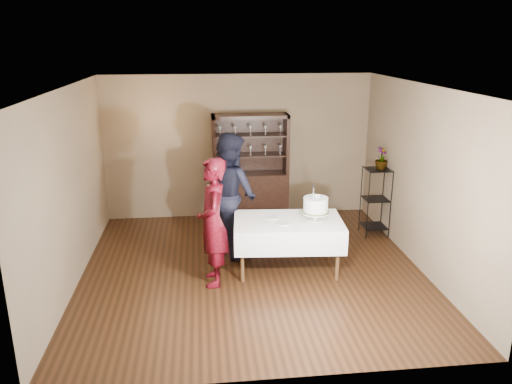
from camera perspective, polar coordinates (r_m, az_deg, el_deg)
floor at (r=7.55m, az=-0.42°, el=-8.92°), size 5.00×5.00×0.00m
ceiling at (r=6.80m, az=-0.47°, el=11.95°), size 5.00×5.00×0.00m
back_wall at (r=9.47m, az=-2.03°, el=5.17°), size 5.00×0.02×2.70m
wall_left at (r=7.25m, az=-20.50°, el=0.29°), size 0.02×5.00×2.70m
wall_right at (r=7.72m, az=18.36°, el=1.50°), size 0.02×5.00×2.70m
china_hutch at (r=9.42m, az=-0.65°, el=0.81°), size 1.40×0.48×2.00m
plant_etagere at (r=8.89m, az=13.51°, el=-0.77°), size 0.42×0.42×1.20m
cake_table at (r=7.35m, az=3.67°, el=-4.58°), size 1.64×1.09×0.79m
woman at (r=6.87m, az=-4.95°, el=-3.48°), size 0.46×0.68×1.81m
man at (r=7.84m, az=-2.92°, el=-0.23°), size 1.13×1.20×1.95m
cake at (r=7.23m, az=6.83°, el=-1.61°), size 0.46×0.46×0.55m
plate_near at (r=7.13m, az=3.10°, el=-3.61°), size 0.24×0.24×0.01m
plate_far at (r=7.35m, az=1.84°, el=-2.92°), size 0.22×0.22×0.01m
potted_plant at (r=8.69m, az=14.15°, el=3.74°), size 0.30×0.30×0.38m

